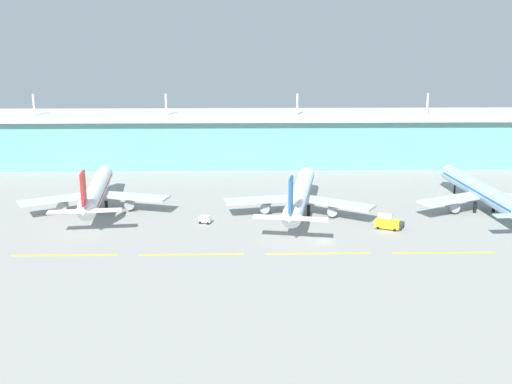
# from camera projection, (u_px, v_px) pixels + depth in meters

# --- Properties ---
(ground_plane) EXTENTS (600.00, 600.00, 0.00)m
(ground_plane) POSITION_uv_depth(u_px,v_px,m) (325.00, 242.00, 173.09)
(ground_plane) COLOR gray
(terminal_building) EXTENTS (288.00, 34.00, 31.71)m
(terminal_building) POSITION_uv_depth(u_px,v_px,m) (296.00, 138.00, 269.86)
(terminal_building) COLOR #5B9E93
(terminal_building) RESTS_ON ground
(airliner_near_middle) EXTENTS (48.52, 59.66, 18.90)m
(airliner_near_middle) POSITION_uv_depth(u_px,v_px,m) (96.00, 192.00, 200.89)
(airliner_near_middle) COLOR white
(airliner_near_middle) RESTS_ON ground
(airliner_center) EXTENTS (48.02, 64.44, 18.90)m
(airliner_center) POSITION_uv_depth(u_px,v_px,m) (299.00, 195.00, 196.67)
(airliner_center) COLOR white
(airliner_center) RESTS_ON ground
(airliner_far_middle) EXTENTS (48.65, 65.86, 18.90)m
(airliner_far_middle) POSITION_uv_depth(u_px,v_px,m) (484.00, 192.00, 200.20)
(airliner_far_middle) COLOR #9ED1EA
(airliner_far_middle) RESTS_ON ground
(taxiway_stripe_west) EXTENTS (28.00, 0.70, 0.04)m
(taxiway_stripe_west) POSITION_uv_depth(u_px,v_px,m) (64.00, 255.00, 162.49)
(taxiway_stripe_west) COLOR yellow
(taxiway_stripe_west) RESTS_ON ground
(taxiway_stripe_mid_west) EXTENTS (28.00, 0.70, 0.04)m
(taxiway_stripe_mid_west) POSITION_uv_depth(u_px,v_px,m) (192.00, 254.00, 163.12)
(taxiway_stripe_mid_west) COLOR yellow
(taxiway_stripe_mid_west) RESTS_ON ground
(taxiway_stripe_centre) EXTENTS (28.00, 0.70, 0.04)m
(taxiway_stripe_centre) POSITION_uv_depth(u_px,v_px,m) (318.00, 254.00, 163.76)
(taxiway_stripe_centre) COLOR yellow
(taxiway_stripe_centre) RESTS_ON ground
(taxiway_stripe_mid_east) EXTENTS (28.00, 0.70, 0.04)m
(taxiway_stripe_mid_east) POSITION_uv_depth(u_px,v_px,m) (444.00, 253.00, 164.40)
(taxiway_stripe_mid_east) COLOR yellow
(taxiway_stripe_mid_east) RESTS_ON ground
(pushback_tug) EXTENTS (4.26, 5.01, 1.85)m
(pushback_tug) POSITION_uv_depth(u_px,v_px,m) (399.00, 225.00, 183.94)
(pushback_tug) COLOR #333842
(pushback_tug) RESTS_ON ground
(fuel_truck) EXTENTS (7.63, 5.34, 4.95)m
(fuel_truck) POSITION_uv_depth(u_px,v_px,m) (387.00, 222.00, 183.19)
(fuel_truck) COLOR gold
(fuel_truck) RESTS_ON ground
(baggage_cart) EXTENTS (3.96, 2.86, 2.48)m
(baggage_cart) POSITION_uv_depth(u_px,v_px,m) (205.00, 220.00, 188.71)
(baggage_cart) COLOR silver
(baggage_cart) RESTS_ON ground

